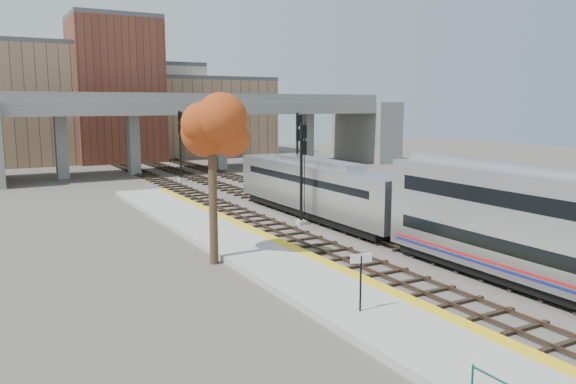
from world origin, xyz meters
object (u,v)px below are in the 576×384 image
signal_mast_near (302,175)px  car_b (344,175)px  signal_mast_far (180,146)px  car_a (326,182)px  locomotive (317,187)px  car_c (341,172)px  tree (212,134)px  signal_mast_mid (298,158)px

signal_mast_near → car_b: bearing=47.6°
signal_mast_far → car_a: 16.45m
locomotive → car_c: 23.19m
signal_mast_near → tree: size_ratio=0.77×
signal_mast_mid → car_a: size_ratio=2.43×
locomotive → tree: (-10.94, -7.33, 4.47)m
signal_mast_mid → car_b: bearing=39.1°
locomotive → car_c: bearing=51.0°
signal_mast_near → signal_mast_far: signal_mast_far is taller
car_a → car_c: size_ratio=0.67×
car_c → car_a: bearing=-109.9°
car_c → locomotive: bearing=-103.2°
signal_mast_near → tree: tree is taller
signal_mast_near → signal_mast_mid: bearing=61.6°
tree → signal_mast_mid: bearing=46.4°
tree → signal_mast_far: bearing=74.4°
car_a → signal_mast_far: bearing=145.9°
car_a → car_b: bearing=46.2°
car_b → car_c: car_c is taller
tree → car_c: size_ratio=1.96×
locomotive → car_c: locomotive is taller
signal_mast_mid → locomotive: bearing=-107.8°
locomotive → tree: bearing=-146.2°
locomotive → signal_mast_near: 2.77m
locomotive → car_a: locomotive is taller
locomotive → signal_mast_near: (-2.10, -1.34, 1.21)m
locomotive → signal_mast_far: signal_mast_far is taller
locomotive → tree: 13.90m
signal_mast_near → signal_mast_mid: size_ratio=0.93×
signal_mast_near → signal_mast_mid: (4.10, 7.59, 0.35)m
signal_mast_far → car_b: size_ratio=1.92×
car_b → signal_mast_far: bearing=109.7°
signal_mast_mid → car_b: size_ratio=1.92×
car_a → car_c: (5.65, 5.50, 0.14)m
signal_mast_near → signal_mast_far: bearing=90.0°
signal_mast_mid → car_c: size_ratio=1.63×
signal_mast_near → car_a: (11.02, 13.82, -2.92)m
signal_mast_near → signal_mast_mid: 8.63m
locomotive → car_b: 19.94m
locomotive → signal_mast_mid: bearing=72.2°
signal_mast_mid → car_c: signal_mast_mid is taller
signal_mast_near → car_c: (16.67, 19.32, -2.78)m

